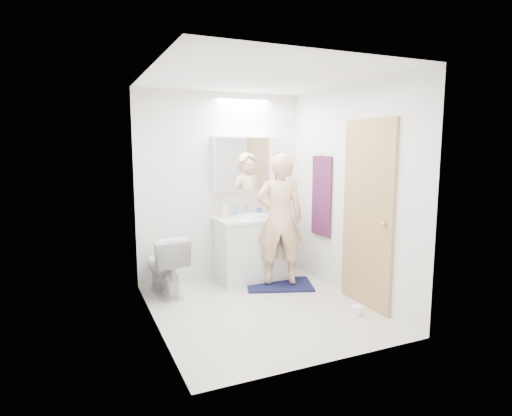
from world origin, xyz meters
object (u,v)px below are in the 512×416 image
vanity_cabinet (253,250)px  toilet (165,265)px  soap_bottle_a (224,208)px  toothbrush_cup (259,211)px  toilet_paper_roll (356,311)px  soap_bottle_b (238,210)px  medicine_cabinet (245,163)px  person (280,219)px

vanity_cabinet → toilet: 1.17m
soap_bottle_a → toothbrush_cup: bearing=1.1°
toilet → vanity_cabinet: bearing=177.7°
toothbrush_cup → toilet_paper_roll: (0.34, -1.68, -0.81)m
vanity_cabinet → soap_bottle_b: size_ratio=5.91×
medicine_cabinet → toothbrush_cup: size_ratio=9.84×
vanity_cabinet → toilet: vanity_cabinet is taller
medicine_cabinet → soap_bottle_b: 0.62m
toilet → person: size_ratio=0.45×
medicine_cabinet → person: (0.22, -0.58, -0.66)m
soap_bottle_a → toilet_paper_roll: (0.84, -1.67, -0.88)m
toothbrush_cup → toilet_paper_roll: size_ratio=0.81×
vanity_cabinet → soap_bottle_a: bearing=156.1°
soap_bottle_b → toothbrush_cup: bearing=-3.9°
soap_bottle_a → toilet_paper_roll: size_ratio=2.08×
person → toilet_paper_roll: size_ratio=14.43×
vanity_cabinet → person: 0.62m
vanity_cabinet → person: (0.20, -0.37, 0.45)m
toilet → soap_bottle_a: size_ratio=3.13×
soap_bottle_a → toilet_paper_roll: bearing=-63.4°
soap_bottle_a → toothbrush_cup: soap_bottle_a is taller
soap_bottle_b → toothbrush_cup: (0.30, -0.02, -0.03)m
person → toothbrush_cup: bearing=-66.9°
person → toilet: bearing=8.8°
soap_bottle_a → soap_bottle_b: (0.20, 0.03, -0.04)m
medicine_cabinet → toilet: bearing=-164.1°
toothbrush_cup → soap_bottle_b: bearing=176.1°
person → soap_bottle_b: bearing=-39.5°
vanity_cabinet → soap_bottle_b: bearing=126.7°
person → soap_bottle_b: 0.64m
medicine_cabinet → toilet: (-1.14, -0.33, -1.14)m
toilet → toilet_paper_roll: toilet is taller
toilet → medicine_cabinet: bearing=-172.1°
toilet → soap_bottle_a: (0.82, 0.27, 0.58)m
person → soap_bottle_a: bearing=-24.7°
toilet → soap_bottle_b: bearing=-171.9°
soap_bottle_a → toothbrush_cup: 0.51m
medicine_cabinet → toothbrush_cup: 0.67m
person → soap_bottle_b: (-0.33, 0.55, 0.05)m
medicine_cabinet → toilet_paper_roll: 2.32m
toilet → person: person is taller
soap_bottle_a → soap_bottle_b: size_ratio=1.50×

